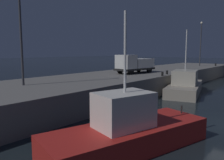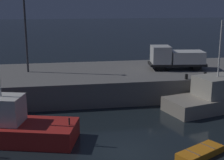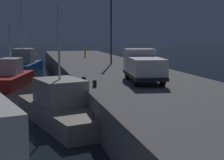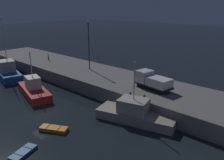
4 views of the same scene
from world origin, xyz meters
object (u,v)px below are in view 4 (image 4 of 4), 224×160
Objects in this scene: lamp_post_west at (89,41)px; bollard_east at (144,97)px; fishing_boat_blue at (135,113)px; dinghy_orange_near at (23,152)px; fishing_boat_orange at (7,72)px; bollard_central at (130,94)px; utility_truck at (152,81)px; dockworker at (48,56)px; rowboat_white_mid at (54,129)px; fishing_trawler_red at (34,90)px.

bollard_east is at bearing -17.70° from lamp_post_west.
dinghy_orange_near is (-3.96, -13.30, -0.87)m from fishing_boat_blue.
fishing_boat_orange is 24.87× the size of bollard_central.
fishing_boat_orange is 1.97× the size of utility_truck.
dockworker is (-27.84, 0.20, -0.34)m from utility_truck.
rowboat_white_mid reaches higher than dinghy_orange_near.
utility_truck reaches higher than bollard_central.
utility_truck is 27.85m from dockworker.
bollard_central is (1.62, 15.22, 2.36)m from dinghy_orange_near.
bollard_central is at bearing 140.65° from fishing_boat_blue.
fishing_trawler_red is 19.26m from utility_truck.
lamp_post_west is 18.33m from bollard_east.
dockworker reaches higher than dinghy_orange_near.
fishing_boat_orange is 1.29× the size of lamp_post_west.
utility_truck is at bearing 17.29° from fishing_boat_orange.
bollard_central is at bearing 83.91° from dinghy_orange_near.
dinghy_orange_near is at bearing -106.59° from fishing_boat_blue.
fishing_boat_blue is 0.89× the size of fishing_boat_orange.
fishing_boat_orange is at bearing -142.92° from lamp_post_west.
dinghy_orange_near is at bearing -96.09° from bollard_central.
bollard_east is (17.40, 6.42, 1.52)m from fishing_trawler_red.
fishing_boat_blue reaches higher than rowboat_white_mid.
dockworker is 3.31× the size of bollard_central.
fishing_boat_blue is at bearing 4.76° from fishing_boat_orange.
bollard_east reaches higher than dinghy_orange_near.
rowboat_white_mid is at bearing -123.15° from fishing_boat_blue.
bollard_central is (-0.58, -4.51, -1.02)m from utility_truck.
fishing_boat_orange is 3.46× the size of rowboat_white_mid.
fishing_boat_blue reaches higher than bollard_central.
fishing_boat_orange is at bearing -175.24° from fishing_boat_blue.
utility_truck is at bearing 82.65° from bollard_central.
bollard_central is at bearing -9.80° from dockworker.
lamp_post_west is (13.54, 10.24, 6.40)m from fishing_boat_orange.
fishing_boat_orange is 3.85× the size of dinghy_orange_near.
utility_truck is at bearing 83.62° from dinghy_orange_near.
utility_truck is at bearing 75.65° from rowboat_white_mid.
rowboat_white_mid is (-1.63, 4.74, 0.07)m from dinghy_orange_near.
dockworker is at bearing 83.75° from fishing_boat_orange.
fishing_boat_orange is at bearing -96.25° from dockworker.
lamp_post_west is at bearing 121.97° from dinghy_orange_near.
utility_truck is (28.85, 8.98, 2.28)m from fishing_boat_orange.
lamp_post_west reaches higher than rowboat_white_mid.
dinghy_orange_near is at bearing -96.38° from utility_truck.
utility_truck is at bearing 105.29° from fishing_boat_blue.
utility_truck reaches higher than bollard_east.
fishing_boat_orange is (-12.91, 1.54, 0.25)m from fishing_trawler_red.
utility_truck reaches higher than dinghy_orange_near.
fishing_trawler_red is 6.17× the size of dockworker.
fishing_boat_orange reaches higher than bollard_central.
fishing_boat_blue is 19.85m from lamp_post_west.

